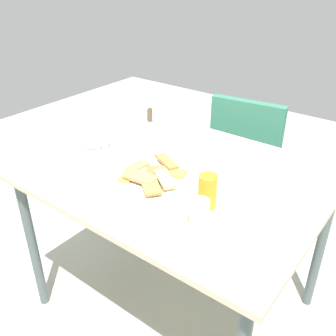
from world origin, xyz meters
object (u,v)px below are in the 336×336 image
at_px(drinking_glass, 199,214).
at_px(condiment_caddy, 148,118).
at_px(dining_chair, 248,160).
at_px(spoon, 190,132).
at_px(fork, 186,134).
at_px(paper_napkin, 188,134).
at_px(soda_can, 207,191).
at_px(pide_platter, 153,177).
at_px(dining_table, 177,187).
at_px(salad_plate_greens, 96,141).

height_order(drinking_glass, condiment_caddy, drinking_glass).
relative_size(dining_chair, spoon, 4.81).
relative_size(fork, condiment_caddy, 1.98).
xyz_separation_m(paper_napkin, fork, (0.00, -0.02, 0.00)).
relative_size(paper_napkin, fork, 0.57).
bearing_deg(paper_napkin, drinking_glass, -52.48).
height_order(dining_chair, soda_can, soda_can).
bearing_deg(pide_platter, condiment_caddy, 132.19).
distance_m(soda_can, spoon, 0.64).
relative_size(dining_table, paper_napkin, 10.37).
bearing_deg(condiment_caddy, dining_chair, 46.58).
distance_m(drinking_glass, spoon, 0.76).
height_order(spoon, condiment_caddy, condiment_caddy).
xyz_separation_m(dining_chair, fork, (-0.15, -0.44, 0.28)).
distance_m(pide_platter, fork, 0.45).
bearing_deg(dining_chair, pide_platter, -90.37).
distance_m(dining_table, spoon, 0.40).
distance_m(dining_chair, fork, 0.54).
distance_m(dining_table, fork, 0.37).
bearing_deg(paper_napkin, soda_can, -49.08).
xyz_separation_m(paper_napkin, spoon, (0.00, 0.02, 0.00)).
xyz_separation_m(dining_table, paper_napkin, (-0.18, 0.33, 0.08)).
height_order(drinking_glass, paper_napkin, drinking_glass).
relative_size(dining_chair, condiment_caddy, 8.82).
relative_size(dining_table, salad_plate_greens, 5.33).
bearing_deg(spoon, dining_table, -80.87).
xyz_separation_m(soda_can, drinking_glass, (0.05, -0.12, -0.01)).
bearing_deg(dining_chair, soda_can, -73.95).
distance_m(dining_chair, pide_platter, 0.92).
relative_size(salad_plate_greens, spoon, 1.21).
bearing_deg(drinking_glass, soda_can, 110.89).
bearing_deg(drinking_glass, paper_napkin, 127.52).
distance_m(dining_table, soda_can, 0.30).
relative_size(drinking_glass, spoon, 0.57).
xyz_separation_m(soda_can, condiment_caddy, (-0.66, 0.47, -0.04)).
bearing_deg(condiment_caddy, fork, -2.80).
bearing_deg(condiment_caddy, drinking_glass, -39.60).
bearing_deg(soda_can, dining_chair, 106.05).
relative_size(dining_table, drinking_glass, 11.38).
xyz_separation_m(salad_plate_greens, drinking_glass, (0.73, -0.23, 0.03)).
bearing_deg(soda_can, paper_napkin, 130.92).
distance_m(salad_plate_greens, spoon, 0.47).
xyz_separation_m(soda_can, paper_napkin, (-0.41, 0.47, -0.06)).
relative_size(drinking_glass, condiment_caddy, 1.04).
xyz_separation_m(drinking_glass, condiment_caddy, (-0.71, 0.59, -0.03)).
bearing_deg(salad_plate_greens, paper_napkin, 52.95).
bearing_deg(condiment_caddy, spoon, 5.30).
relative_size(soda_can, paper_napkin, 1.07).
bearing_deg(drinking_glass, fork, 128.38).
relative_size(dining_table, pide_platter, 3.87).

